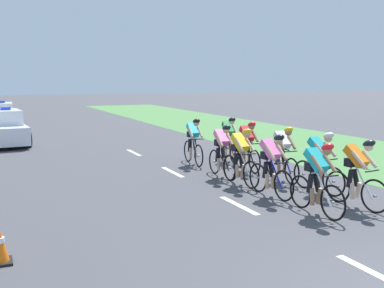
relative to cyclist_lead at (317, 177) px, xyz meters
The scene contains 13 objects.
grass_verge 11.92m from the cyclist_lead, 56.68° to the left, with size 7.00×60.00×0.01m, color #4C7F42.
lane_markings_centre 1.85m from the cyclist_lead, 132.69° to the left, with size 0.14×17.60×0.01m.
cyclist_lead is the anchor object (origin of this frame).
cyclist_second 1.11m from the cyclist_lead, ahead, with size 0.45×1.72×1.56m.
cyclist_third 1.60m from the cyclist_lead, 91.95° to the left, with size 0.43×1.72×1.56m.
cyclist_fourth 1.93m from the cyclist_lead, 49.34° to the left, with size 0.45×1.72×1.56m.
cyclist_fifth 2.95m from the cyclist_lead, 92.02° to the left, with size 0.43×1.72×1.56m.
cyclist_sixth 3.11m from the cyclist_lead, 67.80° to the left, with size 0.44×1.72×1.56m.
cyclist_seventh 3.99m from the cyclist_lead, 91.56° to the left, with size 0.42×1.72×1.56m.
cyclist_eighth 4.63m from the cyclist_lead, 77.13° to the left, with size 0.44×1.72×1.56m.
cyclist_ninth 6.13m from the cyclist_lead, 90.37° to the left, with size 0.43×1.72×1.56m.
cyclist_tenth 6.26m from the cyclist_lead, 78.35° to the left, with size 0.44×1.72×1.56m.
police_car_nearest 14.78m from the cyclist_lead, 112.52° to the left, with size 2.24×4.52×1.59m.
Camera 1 is at (-4.97, -3.29, 2.79)m, focal length 42.80 mm.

